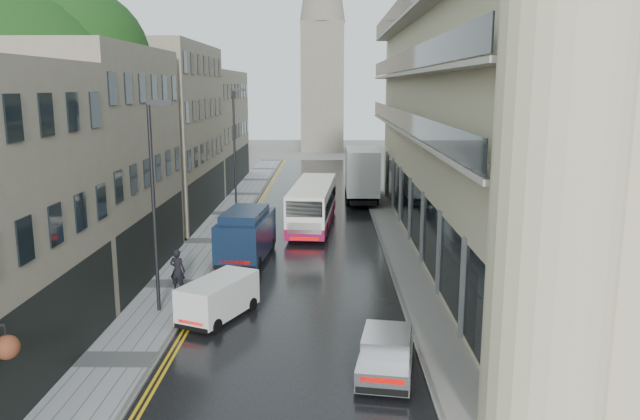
# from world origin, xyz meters

# --- Properties ---
(road) EXTENTS (9.00, 85.00, 0.02)m
(road) POSITION_xyz_m (0.00, 27.50, 0.01)
(road) COLOR black
(road) RESTS_ON ground
(left_sidewalk) EXTENTS (2.70, 85.00, 0.12)m
(left_sidewalk) POSITION_xyz_m (-5.85, 27.50, 0.06)
(left_sidewalk) COLOR gray
(left_sidewalk) RESTS_ON ground
(right_sidewalk) EXTENTS (1.80, 85.00, 0.12)m
(right_sidewalk) POSITION_xyz_m (5.40, 27.50, 0.06)
(right_sidewalk) COLOR slate
(right_sidewalk) RESTS_ON ground
(old_shop_row) EXTENTS (4.50, 56.00, 12.00)m
(old_shop_row) POSITION_xyz_m (-9.45, 30.00, 6.00)
(old_shop_row) COLOR gray
(old_shop_row) RESTS_ON ground
(modern_block) EXTENTS (8.00, 40.00, 14.00)m
(modern_block) POSITION_xyz_m (10.30, 26.00, 7.00)
(modern_block) COLOR #B8AD89
(modern_block) RESTS_ON ground
(church_spire) EXTENTS (6.40, 6.40, 40.00)m
(church_spire) POSITION_xyz_m (0.50, 82.00, 20.00)
(church_spire) COLOR #73685B
(church_spire) RESTS_ON ground
(tree_near) EXTENTS (10.56, 10.56, 13.89)m
(tree_near) POSITION_xyz_m (-12.50, 20.00, 6.95)
(tree_near) COLOR black
(tree_near) RESTS_ON ground
(tree_far) EXTENTS (9.24, 9.24, 12.46)m
(tree_far) POSITION_xyz_m (-12.20, 33.00, 6.23)
(tree_far) COLOR black
(tree_far) RESTS_ON ground
(cream_bus) EXTENTS (3.15, 10.69, 2.88)m
(cream_bus) POSITION_xyz_m (-1.00, 29.15, 1.46)
(cream_bus) COLOR white
(cream_bus) RESTS_ON road
(white_lorry) EXTENTS (2.55, 8.38, 4.39)m
(white_lorry) POSITION_xyz_m (2.87, 39.21, 2.22)
(white_lorry) COLOR silver
(white_lorry) RESTS_ON road
(silver_hatchback) EXTENTS (2.25, 4.02, 1.43)m
(silver_hatchback) POSITION_xyz_m (2.27, 8.98, 0.73)
(silver_hatchback) COLOR #BBBABF
(silver_hatchback) RESTS_ON road
(white_van) EXTENTS (3.01, 4.10, 1.70)m
(white_van) POSITION_xyz_m (-4.30, 14.11, 0.87)
(white_van) COLOR silver
(white_van) RESTS_ON road
(navy_van) EXTENTS (2.75, 5.81, 2.87)m
(navy_van) POSITION_xyz_m (-4.30, 21.99, 1.46)
(navy_van) COLOR #0E1C33
(navy_van) RESTS_ON road
(pedestrian) EXTENTS (0.81, 0.63, 1.98)m
(pedestrian) POSITION_xyz_m (-5.45, 18.05, 1.11)
(pedestrian) COLOR black
(pedestrian) RESTS_ON left_sidewalk
(lamp_post_near) EXTENTS (0.98, 0.31, 8.57)m
(lamp_post_near) POSITION_xyz_m (-5.69, 15.65, 4.41)
(lamp_post_near) COLOR black
(lamp_post_near) RESTS_ON left_sidewalk
(lamp_post_far) EXTENTS (1.03, 0.38, 8.93)m
(lamp_post_far) POSITION_xyz_m (-5.57, 36.94, 4.58)
(lamp_post_far) COLOR black
(lamp_post_far) RESTS_ON left_sidewalk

